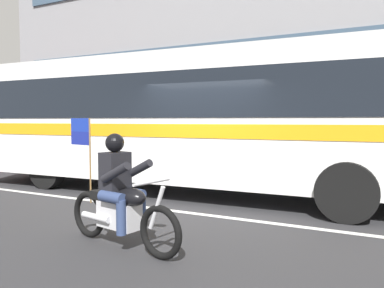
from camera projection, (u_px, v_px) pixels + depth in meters
name	position (u px, v px, depth m)	size (l,w,h in m)	color
ground_plane	(203.00, 206.00, 7.56)	(60.00, 60.00, 0.00)	#2B2B2D
sidewalk_curb	(270.00, 172.00, 12.10)	(28.00, 3.80, 0.15)	#A39E93
lane_center_stripe	(190.00, 213.00, 7.03)	(26.60, 0.14, 0.01)	silver
office_building_facade	(288.00, 7.00, 13.77)	(28.00, 0.89, 11.80)	gray
transit_bus	(199.00, 114.00, 8.80)	(12.23, 3.02, 3.22)	white
motorcycle_with_rider	(120.00, 199.00, 5.11)	(2.16, 0.72, 1.78)	black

